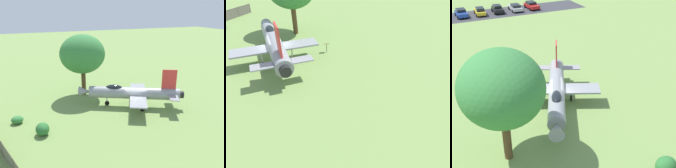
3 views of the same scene
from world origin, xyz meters
TOP-DOWN VIEW (x-y plane):
  - ground_plane at (0.00, 0.00)m, footprint 200.00×200.00m
  - display_jet at (0.31, -0.16)m, footprint 12.65×8.74m
  - info_plaque at (-2.78, -4.80)m, footprint 0.70×0.71m

SIDE VIEW (x-z plane):
  - ground_plane at x=0.00m, z-range 0.00..0.00m
  - info_plaque at x=-2.78m, z-range 0.28..1.43m
  - display_jet at x=0.31m, z-range -0.64..4.44m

